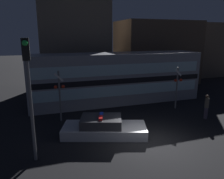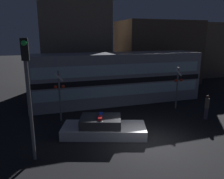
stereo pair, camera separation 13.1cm
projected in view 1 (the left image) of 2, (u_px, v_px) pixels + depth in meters
ground_plane at (151, 145)px, 11.25m from camera, size 120.00×120.00×0.00m
train at (117, 78)px, 18.33m from camera, size 14.24×2.90×4.13m
police_car at (104, 128)px, 12.36m from camera, size 5.01×3.20×1.19m
pedestrian at (206, 107)px, 14.70m from camera, size 0.28×0.28×1.67m
crossing_signal_near at (177, 85)px, 16.60m from camera, size 0.69×0.29×3.21m
crossing_signal_far at (60, 93)px, 14.04m from camera, size 0.69×0.29×3.35m
traffic_light_corner at (29, 81)px, 9.07m from camera, size 0.30×0.46×5.42m
building_left at (73, 37)px, 22.15m from camera, size 6.77×4.60×10.85m
building_center at (156, 52)px, 25.98m from camera, size 8.96×5.70×7.14m
building_right at (209, 50)px, 30.67m from camera, size 7.25×4.07×7.18m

